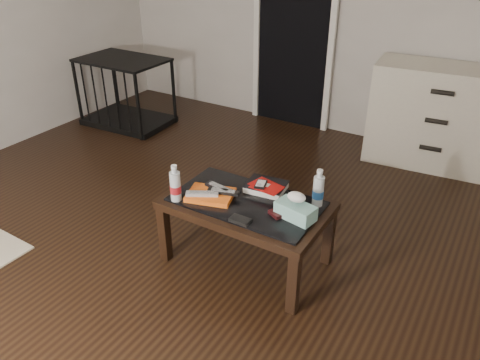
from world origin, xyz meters
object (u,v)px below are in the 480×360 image
object	(u,v)px
textbook	(266,187)
water_bottle_right	(319,188)
coffee_table	(247,209)
dresser	(441,117)
water_bottle_left	(175,183)
tissue_box	(295,211)
pet_crate	(127,103)

from	to	relation	value
textbook	water_bottle_right	xyz separation A→B (m)	(0.35, 0.01, 0.10)
coffee_table	textbook	xyz separation A→B (m)	(0.04, 0.18, 0.09)
dresser	textbook	bearing A→B (deg)	-115.18
water_bottle_left	tissue_box	size ratio (longest dim) A/B	1.03
water_bottle_left	tissue_box	xyz separation A→B (m)	(0.71, 0.20, -0.07)
coffee_table	water_bottle_right	distance (m)	0.47
coffee_table	pet_crate	world-z (taller)	pet_crate
coffee_table	water_bottle_right	bearing A→B (deg)	24.82
water_bottle_left	tissue_box	distance (m)	0.74
coffee_table	water_bottle_left	xyz separation A→B (m)	(-0.38, -0.22, 0.18)
coffee_table	dresser	distance (m)	2.24
pet_crate	tissue_box	size ratio (longest dim) A/B	4.06
water_bottle_right	tissue_box	bearing A→B (deg)	-104.81
pet_crate	textbook	bearing A→B (deg)	-30.42
dresser	water_bottle_left	world-z (taller)	dresser
coffee_table	water_bottle_right	world-z (taller)	water_bottle_right
dresser	textbook	size ratio (longest dim) A/B	4.96
pet_crate	water_bottle_right	size ratio (longest dim) A/B	3.92
dresser	textbook	world-z (taller)	dresser
textbook	dresser	bearing A→B (deg)	63.06
coffee_table	pet_crate	distance (m)	2.71
water_bottle_right	tissue_box	xyz separation A→B (m)	(-0.05, -0.20, -0.07)
pet_crate	water_bottle_left	xyz separation A→B (m)	(1.95, -1.60, 0.35)
water_bottle_right	tissue_box	size ratio (longest dim) A/B	1.03
coffee_table	dresser	size ratio (longest dim) A/B	0.81
textbook	water_bottle_right	size ratio (longest dim) A/B	1.05
tissue_box	dresser	bearing A→B (deg)	89.97
water_bottle_left	pet_crate	bearing A→B (deg)	140.58
water_bottle_right	pet_crate	bearing A→B (deg)	156.05
coffee_table	water_bottle_left	world-z (taller)	water_bottle_left
coffee_table	water_bottle_right	xyz separation A→B (m)	(0.39, 0.18, 0.18)
dresser	pet_crate	world-z (taller)	dresser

